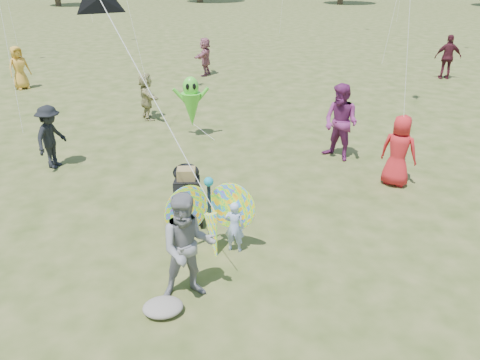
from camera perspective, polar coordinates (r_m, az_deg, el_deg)
The scene contains 15 objects.
ground at distance 7.57m, azimuth 3.07°, elevation -12.34°, with size 160.00×160.00×0.00m, color #51592B.
child_girl at distance 8.04m, azimuth -0.69°, elevation -5.72°, with size 0.35×0.23×0.95m, color #A2B3E5.
adult_man at distance 6.86m, azimuth -6.37°, elevation -8.15°, with size 0.83×0.65×1.70m, color gray.
grey_bag at distance 7.04m, azimuth -9.38°, elevation -15.06°, with size 0.59×0.48×0.19m, color gray.
crowd_a at distance 10.89m, azimuth 18.79°, elevation 3.39°, with size 0.79×0.51×1.62m, color red.
crowd_b at distance 12.13m, azimuth -22.06°, elevation 4.89°, with size 1.00×0.58×1.55m, color black.
crowd_d at distance 15.22m, azimuth -11.34°, elevation 9.97°, with size 1.37×0.44×1.47m, color tan.
crowd_e at distance 11.95m, azimuth 12.18°, elevation 6.86°, with size 0.93×0.73×1.92m, color #762764.
crowd_g at distance 20.61m, azimuth -25.34°, elevation 12.27°, with size 0.81×0.53×1.66m, color gold.
crowd_h at distance 22.22m, azimuth 24.02°, elevation 13.53°, with size 1.07×0.45×1.83m, color #461721.
crowd_j at distance 21.16m, azimuth -4.27°, elevation 14.77°, with size 1.50×0.48×1.62m, color #9F5B6B.
jogging_stroller at distance 9.06m, azimuth -6.48°, elevation -1.13°, with size 0.56×1.08×1.09m.
butterfly_kite at distance 7.95m, azimuth -3.58°, elevation -4.51°, with size 1.74×0.75×1.59m.
delta_kite_rig at distance 7.50m, azimuth -16.64°, elevation 20.21°, with size 1.92×1.90×3.15m.
alien_kite at distance 13.34m, azimuth -5.94°, elevation 9.23°, with size 1.12×0.69×1.74m.
Camera 1 is at (-1.18, -5.89, 4.60)m, focal length 35.00 mm.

